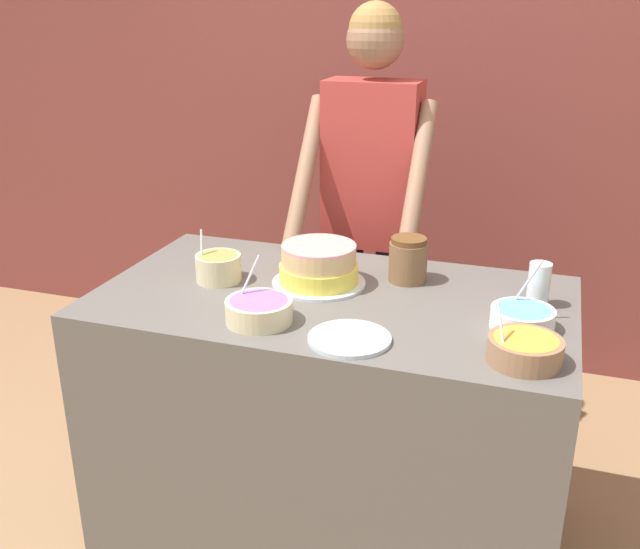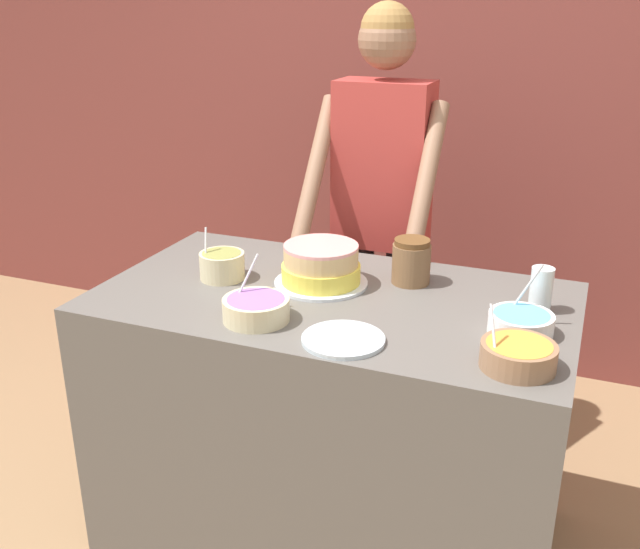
{
  "view_description": "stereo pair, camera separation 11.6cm",
  "coord_description": "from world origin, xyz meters",
  "px_view_note": "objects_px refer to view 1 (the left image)",
  "views": [
    {
      "loc": [
        0.6,
        -1.51,
        1.74
      ],
      "look_at": [
        -0.03,
        0.36,
        0.97
      ],
      "focal_mm": 40.0,
      "sensor_mm": 36.0,
      "label": 1
    },
    {
      "loc": [
        0.71,
        -1.47,
        1.74
      ],
      "look_at": [
        -0.03,
        0.36,
        0.97
      ],
      "focal_mm": 40.0,
      "sensor_mm": 36.0,
      "label": 2
    }
  ],
  "objects_px": {
    "frosting_bowl_orange": "(525,349)",
    "stoneware_jar": "(408,260)",
    "frosting_bowl_blue": "(522,317)",
    "drinking_glass": "(539,285)",
    "ceramic_plate": "(349,339)",
    "person_baker": "(371,184)",
    "cake": "(319,266)",
    "frosting_bowl_olive": "(218,267)",
    "frosting_bowl_purple": "(259,310)"
  },
  "relations": [
    {
      "from": "frosting_bowl_olive",
      "to": "ceramic_plate",
      "type": "relative_size",
      "value": 0.74
    },
    {
      "from": "cake",
      "to": "frosting_bowl_blue",
      "type": "height_order",
      "value": "frosting_bowl_blue"
    },
    {
      "from": "ceramic_plate",
      "to": "person_baker",
      "type": "bearing_deg",
      "value": 101.7
    },
    {
      "from": "frosting_bowl_olive",
      "to": "frosting_bowl_purple",
      "type": "bearing_deg",
      "value": -45.15
    },
    {
      "from": "frosting_bowl_orange",
      "to": "ceramic_plate",
      "type": "distance_m",
      "value": 0.45
    },
    {
      "from": "frosting_bowl_olive",
      "to": "ceramic_plate",
      "type": "bearing_deg",
      "value": -28.5
    },
    {
      "from": "frosting_bowl_orange",
      "to": "stoneware_jar",
      "type": "relative_size",
      "value": 1.28
    },
    {
      "from": "person_baker",
      "to": "stoneware_jar",
      "type": "xyz_separation_m",
      "value": [
        0.25,
        -0.49,
        -0.11
      ]
    },
    {
      "from": "frosting_bowl_blue",
      "to": "ceramic_plate",
      "type": "distance_m",
      "value": 0.48
    },
    {
      "from": "frosting_bowl_olive",
      "to": "frosting_bowl_blue",
      "type": "relative_size",
      "value": 0.9
    },
    {
      "from": "frosting_bowl_purple",
      "to": "frosting_bowl_blue",
      "type": "height_order",
      "value": "frosting_bowl_blue"
    },
    {
      "from": "frosting_bowl_purple",
      "to": "frosting_bowl_olive",
      "type": "distance_m",
      "value": 0.35
    },
    {
      "from": "frosting_bowl_orange",
      "to": "frosting_bowl_olive",
      "type": "bearing_deg",
      "value": 165.09
    },
    {
      "from": "frosting_bowl_blue",
      "to": "ceramic_plate",
      "type": "xyz_separation_m",
      "value": [
        -0.43,
        -0.22,
        -0.03
      ]
    },
    {
      "from": "cake",
      "to": "frosting_bowl_orange",
      "type": "distance_m",
      "value": 0.73
    },
    {
      "from": "frosting_bowl_olive",
      "to": "ceramic_plate",
      "type": "distance_m",
      "value": 0.59
    },
    {
      "from": "frosting_bowl_blue",
      "to": "ceramic_plate",
      "type": "bearing_deg",
      "value": -152.26
    },
    {
      "from": "frosting_bowl_purple",
      "to": "frosting_bowl_blue",
      "type": "distance_m",
      "value": 0.73
    },
    {
      "from": "person_baker",
      "to": "drinking_glass",
      "type": "distance_m",
      "value": 0.87
    },
    {
      "from": "frosting_bowl_orange",
      "to": "frosting_bowl_olive",
      "type": "distance_m",
      "value": 1.0
    },
    {
      "from": "frosting_bowl_olive",
      "to": "drinking_glass",
      "type": "xyz_separation_m",
      "value": [
        0.98,
        0.11,
        0.02
      ]
    },
    {
      "from": "frosting_bowl_orange",
      "to": "stoneware_jar",
      "type": "xyz_separation_m",
      "value": [
        -0.39,
        0.45,
        0.04
      ]
    },
    {
      "from": "frosting_bowl_purple",
      "to": "drinking_glass",
      "type": "xyz_separation_m",
      "value": [
        0.73,
        0.36,
        0.03
      ]
    },
    {
      "from": "cake",
      "to": "frosting_bowl_olive",
      "type": "bearing_deg",
      "value": -167.55
    },
    {
      "from": "frosting_bowl_blue",
      "to": "cake",
      "type": "bearing_deg",
      "value": 168.6
    },
    {
      "from": "stoneware_jar",
      "to": "frosting_bowl_orange",
      "type": "bearing_deg",
      "value": -48.89
    },
    {
      "from": "ceramic_plate",
      "to": "frosting_bowl_blue",
      "type": "bearing_deg",
      "value": 27.74
    },
    {
      "from": "stoneware_jar",
      "to": "frosting_bowl_purple",
      "type": "bearing_deg",
      "value": -126.89
    },
    {
      "from": "frosting_bowl_purple",
      "to": "stoneware_jar",
      "type": "relative_size",
      "value": 1.3
    },
    {
      "from": "drinking_glass",
      "to": "frosting_bowl_purple",
      "type": "bearing_deg",
      "value": -153.88
    },
    {
      "from": "frosting_bowl_orange",
      "to": "frosting_bowl_blue",
      "type": "distance_m",
      "value": 0.2
    },
    {
      "from": "drinking_glass",
      "to": "stoneware_jar",
      "type": "relative_size",
      "value": 0.92
    },
    {
      "from": "frosting_bowl_orange",
      "to": "cake",
      "type": "bearing_deg",
      "value": 153.31
    },
    {
      "from": "cake",
      "to": "ceramic_plate",
      "type": "distance_m",
      "value": 0.41
    },
    {
      "from": "person_baker",
      "to": "frosting_bowl_orange",
      "type": "bearing_deg",
      "value": -55.41
    },
    {
      "from": "ceramic_plate",
      "to": "drinking_glass",
      "type": "bearing_deg",
      "value": 40.73
    },
    {
      "from": "frosting_bowl_blue",
      "to": "drinking_glass",
      "type": "distance_m",
      "value": 0.18
    },
    {
      "from": "cake",
      "to": "ceramic_plate",
      "type": "relative_size",
      "value": 1.33
    },
    {
      "from": "frosting_bowl_orange",
      "to": "person_baker",
      "type": "bearing_deg",
      "value": 124.59
    },
    {
      "from": "frosting_bowl_olive",
      "to": "stoneware_jar",
      "type": "bearing_deg",
      "value": 18.41
    },
    {
      "from": "frosting_bowl_blue",
      "to": "drinking_glass",
      "type": "height_order",
      "value": "frosting_bowl_blue"
    },
    {
      "from": "frosting_bowl_blue",
      "to": "stoneware_jar",
      "type": "relative_size",
      "value": 1.26
    },
    {
      "from": "frosting_bowl_olive",
      "to": "stoneware_jar",
      "type": "relative_size",
      "value": 1.13
    },
    {
      "from": "frosting_bowl_purple",
      "to": "frosting_bowl_blue",
      "type": "bearing_deg",
      "value": 15.09
    },
    {
      "from": "person_baker",
      "to": "stoneware_jar",
      "type": "distance_m",
      "value": 0.56
    },
    {
      "from": "person_baker",
      "to": "frosting_bowl_purple",
      "type": "relative_size",
      "value": 9.17
    },
    {
      "from": "drinking_glass",
      "to": "ceramic_plate",
      "type": "relative_size",
      "value": 0.6
    },
    {
      "from": "drinking_glass",
      "to": "stoneware_jar",
      "type": "bearing_deg",
      "value": 169.01
    },
    {
      "from": "person_baker",
      "to": "frosting_bowl_olive",
      "type": "relative_size",
      "value": 10.54
    },
    {
      "from": "cake",
      "to": "ceramic_plate",
      "type": "xyz_separation_m",
      "value": [
        0.2,
        -0.35,
        -0.06
      ]
    }
  ]
}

